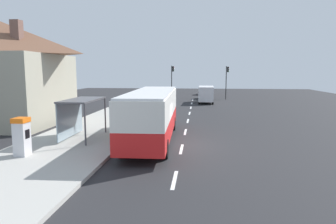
# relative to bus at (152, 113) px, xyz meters

# --- Properties ---
(ground_plane) EXTENTS (56.00, 92.00, 0.04)m
(ground_plane) POSITION_rel_bus_xyz_m (1.71, 13.26, -1.86)
(ground_plane) COLOR #262628
(sidewalk_platform) EXTENTS (6.20, 30.00, 0.18)m
(sidewalk_platform) POSITION_rel_bus_xyz_m (-4.69, 1.26, -1.75)
(sidewalk_platform) COLOR #ADAAA3
(sidewalk_platform) RESTS_ON ground
(lane_stripe_seg_0) EXTENTS (0.16, 2.20, 0.01)m
(lane_stripe_seg_0) POSITION_rel_bus_xyz_m (1.96, -6.74, -1.84)
(lane_stripe_seg_0) COLOR silver
(lane_stripe_seg_0) RESTS_ON ground
(lane_stripe_seg_1) EXTENTS (0.16, 2.20, 0.01)m
(lane_stripe_seg_1) POSITION_rel_bus_xyz_m (1.96, -1.74, -1.84)
(lane_stripe_seg_1) COLOR silver
(lane_stripe_seg_1) RESTS_ON ground
(lane_stripe_seg_2) EXTENTS (0.16, 2.20, 0.01)m
(lane_stripe_seg_2) POSITION_rel_bus_xyz_m (1.96, 3.26, -1.84)
(lane_stripe_seg_2) COLOR silver
(lane_stripe_seg_2) RESTS_ON ground
(lane_stripe_seg_3) EXTENTS (0.16, 2.20, 0.01)m
(lane_stripe_seg_3) POSITION_rel_bus_xyz_m (1.96, 8.26, -1.84)
(lane_stripe_seg_3) COLOR silver
(lane_stripe_seg_3) RESTS_ON ground
(lane_stripe_seg_4) EXTENTS (0.16, 2.20, 0.01)m
(lane_stripe_seg_4) POSITION_rel_bus_xyz_m (1.96, 13.26, -1.84)
(lane_stripe_seg_4) COLOR silver
(lane_stripe_seg_4) RESTS_ON ground
(lane_stripe_seg_5) EXTENTS (0.16, 2.20, 0.01)m
(lane_stripe_seg_5) POSITION_rel_bus_xyz_m (1.96, 18.26, -1.84)
(lane_stripe_seg_5) COLOR silver
(lane_stripe_seg_5) RESTS_ON ground
(lane_stripe_seg_6) EXTENTS (0.16, 2.20, 0.01)m
(lane_stripe_seg_6) POSITION_rel_bus_xyz_m (1.96, 23.26, -1.84)
(lane_stripe_seg_6) COLOR silver
(lane_stripe_seg_6) RESTS_ON ground
(lane_stripe_seg_7) EXTENTS (0.16, 2.20, 0.01)m
(lane_stripe_seg_7) POSITION_rel_bus_xyz_m (1.96, 28.26, -1.84)
(lane_stripe_seg_7) COLOR silver
(lane_stripe_seg_7) RESTS_ON ground
(bus) EXTENTS (2.82, 11.08, 3.21)m
(bus) POSITION_rel_bus_xyz_m (0.00, 0.00, 0.00)
(bus) COLOR red
(bus) RESTS_ON ground
(white_van) EXTENTS (2.13, 5.25, 2.30)m
(white_van) POSITION_rel_bus_xyz_m (3.91, 24.15, -0.50)
(white_van) COLOR silver
(white_van) RESTS_ON ground
(sedan_near) EXTENTS (2.02, 4.49, 1.52)m
(sedan_near) POSITION_rel_bus_xyz_m (4.01, 39.19, -1.05)
(sedan_near) COLOR #A51919
(sedan_near) RESTS_ON ground
(sedan_far) EXTENTS (1.87, 4.41, 1.52)m
(sedan_far) POSITION_rel_bus_xyz_m (4.01, 30.04, -1.05)
(sedan_far) COLOR black
(sedan_far) RESTS_ON ground
(ticket_machine) EXTENTS (0.66, 0.76, 1.94)m
(ticket_machine) POSITION_rel_bus_xyz_m (-5.95, -4.48, -0.67)
(ticket_machine) COLOR silver
(ticket_machine) RESTS_ON sidewalk_platform
(recycling_bin_yellow) EXTENTS (0.52, 0.52, 0.95)m
(recycling_bin_yellow) POSITION_rel_bus_xyz_m (-2.49, 0.61, -1.19)
(recycling_bin_yellow) COLOR yellow
(recycling_bin_yellow) RESTS_ON sidewalk_platform
(recycling_bin_red) EXTENTS (0.52, 0.52, 0.95)m
(recycling_bin_red) POSITION_rel_bus_xyz_m (-2.49, 1.31, -1.19)
(recycling_bin_red) COLOR red
(recycling_bin_red) RESTS_ON sidewalk_platform
(traffic_light_near_side) EXTENTS (0.49, 0.28, 5.17)m
(traffic_light_near_side) POSITION_rel_bus_xyz_m (7.21, 29.74, 1.58)
(traffic_light_near_side) COLOR #2D2D2D
(traffic_light_near_side) RESTS_ON ground
(traffic_light_far_side) EXTENTS (0.49, 0.28, 5.26)m
(traffic_light_far_side) POSITION_rel_bus_xyz_m (-1.39, 30.54, 1.64)
(traffic_light_far_side) COLOR #2D2D2D
(traffic_light_far_side) RESTS_ON ground
(bus_shelter) EXTENTS (1.80, 4.00, 2.50)m
(bus_shelter) POSITION_rel_bus_xyz_m (-4.70, -0.22, 0.25)
(bus_shelter) COLOR #4C4C51
(bus_shelter) RESTS_ON sidewalk_platform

